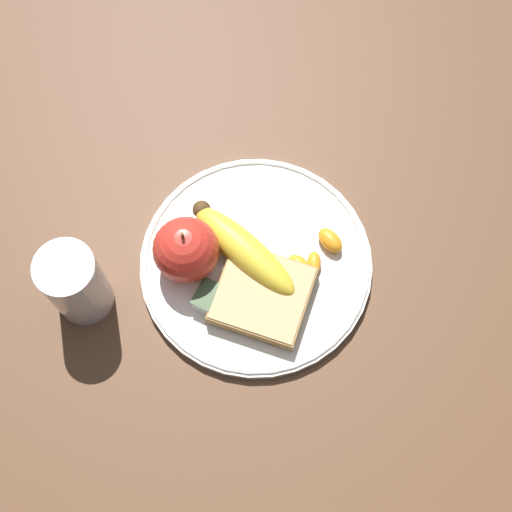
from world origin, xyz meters
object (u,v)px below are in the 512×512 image
at_px(apple, 186,250).
at_px(fork, 268,254).
at_px(bread_slice, 263,295).
at_px(jam_packet, 214,300).
at_px(juice_glass, 76,284).
at_px(plate, 256,263).
at_px(banana, 244,247).

relative_size(apple, fork, 0.49).
relative_size(bread_slice, jam_packet, 2.66).
height_order(juice_glass, bread_slice, juice_glass).
height_order(plate, jam_packet, jam_packet).
bearing_deg(fork, bread_slice, -8.04).
bearing_deg(bread_slice, apple, -1.44).
distance_m(apple, jam_packet, 0.06).
bearing_deg(bread_slice, juice_glass, 25.22).
bearing_deg(bread_slice, plate, -54.21).
distance_m(juice_glass, fork, 0.22).
relative_size(juice_glass, fork, 0.63).
bearing_deg(plate, juice_glass, 37.90).
bearing_deg(jam_packet, banana, -91.79).
distance_m(banana, jam_packet, 0.07).
bearing_deg(bread_slice, banana, -42.41).
bearing_deg(plate, banana, -12.23).
bearing_deg(fork, apple, -85.78).
xyz_separation_m(apple, banana, (-0.05, -0.04, -0.02)).
bearing_deg(juice_glass, banana, -137.87).
relative_size(plate, apple, 3.22).
xyz_separation_m(plate, juice_glass, (0.16, 0.12, 0.04)).
xyz_separation_m(apple, bread_slice, (-0.10, 0.00, -0.03)).
distance_m(banana, bread_slice, 0.06).
height_order(juice_glass, banana, juice_glass).
xyz_separation_m(plate, jam_packet, (0.02, 0.07, 0.01)).
height_order(plate, bread_slice, bread_slice).
bearing_deg(juice_glass, jam_packet, -157.33).
distance_m(banana, fork, 0.03).
relative_size(juice_glass, apple, 1.29).
bearing_deg(bread_slice, jam_packet, 32.26).
relative_size(plate, bread_slice, 2.38).
relative_size(apple, banana, 0.53).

